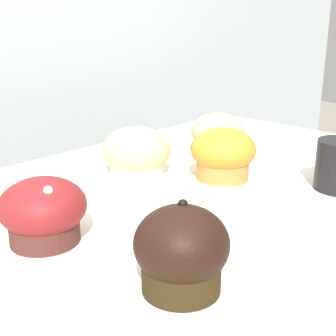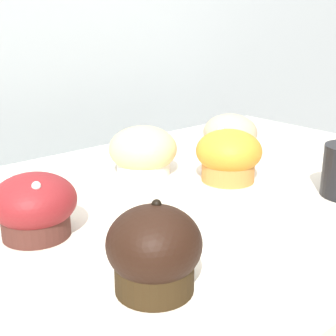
# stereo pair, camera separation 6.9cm
# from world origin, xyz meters

# --- Properties ---
(wall_back) EXTENTS (3.20, 0.10, 1.80)m
(wall_back) POSITION_xyz_m (0.00, 0.60, 0.90)
(wall_back) COLOR #A8B2B7
(wall_back) RESTS_ON ground
(muffin_front_center) EXTENTS (0.10, 0.10, 0.08)m
(muffin_front_center) POSITION_xyz_m (0.18, 0.09, 0.99)
(muffin_front_center) COLOR silver
(muffin_front_center) RESTS_ON display_counter
(muffin_back_left) EXTENTS (0.12, 0.12, 0.08)m
(muffin_back_left) POSITION_xyz_m (-0.01, 0.12, 0.99)
(muffin_back_left) COLOR white
(muffin_back_left) RESTS_ON display_counter
(muffin_back_right) EXTENTS (0.09, 0.09, 0.09)m
(muffin_back_right) POSITION_xyz_m (-0.23, -0.17, 0.99)
(muffin_back_right) COLOR #2E200F
(muffin_back_right) RESTS_ON display_counter
(muffin_front_left) EXTENTS (0.10, 0.10, 0.08)m
(muffin_front_left) POSITION_xyz_m (-0.26, 0.02, 0.99)
(muffin_front_left) COLOR #4B261F
(muffin_front_left) RESTS_ON display_counter
(muffin_front_right) EXTENTS (0.11, 0.11, 0.09)m
(muffin_front_right) POSITION_xyz_m (0.07, -0.00, 0.99)
(muffin_front_right) COLOR #CA833E
(muffin_front_right) RESTS_ON display_counter
(serving_plate) EXTENTS (0.17, 0.17, 0.01)m
(serving_plate) POSITION_xyz_m (-0.04, -0.11, 0.95)
(serving_plate) COLOR beige
(serving_plate) RESTS_ON display_counter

